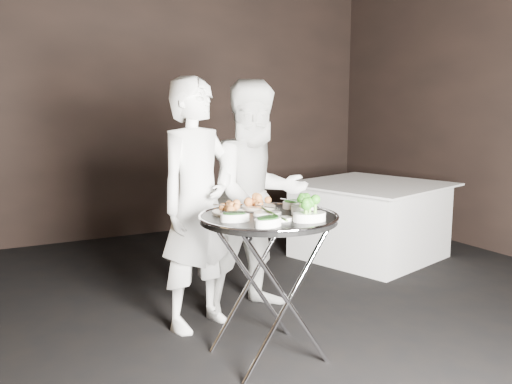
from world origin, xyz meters
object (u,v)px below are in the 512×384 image
waiter_right (258,198)px  tray_stand (268,281)px  dining_table (369,220)px  serving_tray (269,218)px  waiter_left (197,205)px

waiter_right → tray_stand: bearing=-115.0°
tray_stand → waiter_right: size_ratio=0.50×
waiter_right → dining_table: size_ratio=1.29×
tray_stand → serving_tray: (-0.00, 0.00, 0.37)m
tray_stand → dining_table: size_ratio=0.65×
tray_stand → serving_tray: size_ratio=1.04×
tray_stand → dining_table: (1.90, 1.40, -0.10)m
waiter_left → dining_table: (2.07, 0.77, -0.45)m
tray_stand → serving_tray: 0.37m
serving_tray → waiter_right: size_ratio=0.48×
waiter_right → dining_table: 1.80m
tray_stand → serving_tray: serving_tray is taller
tray_stand → waiter_left: (-0.17, 0.63, 0.36)m
tray_stand → dining_table: 2.36m
serving_tray → waiter_left: size_ratio=0.48×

